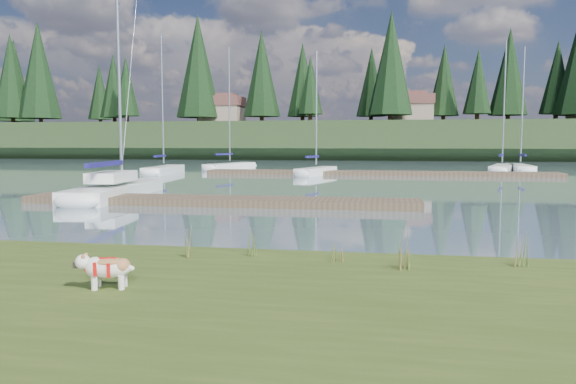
# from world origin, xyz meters

# --- Properties ---
(ground) EXTENTS (200.00, 200.00, 0.00)m
(ground) POSITION_xyz_m (0.00, 30.00, 0.00)
(ground) COLOR slate
(ground) RESTS_ON ground
(bank) EXTENTS (60.00, 9.00, 0.35)m
(bank) POSITION_xyz_m (0.00, -6.00, 0.17)
(bank) COLOR #384919
(bank) RESTS_ON ground
(ridge) EXTENTS (200.00, 20.00, 5.00)m
(ridge) POSITION_xyz_m (0.00, 73.00, 2.50)
(ridge) COLOR black
(ridge) RESTS_ON ground
(bulldog) EXTENTS (0.87, 0.47, 0.51)m
(bulldog) POSITION_xyz_m (-1.41, -4.87, 0.67)
(bulldog) COLOR silver
(bulldog) RESTS_ON bank
(sailboat_main) EXTENTS (2.85, 9.54, 13.46)m
(sailboat_main) POSITION_xyz_m (-9.55, 11.92, 0.42)
(sailboat_main) COLOR white
(sailboat_main) RESTS_ON ground
(dock_near) EXTENTS (16.00, 2.00, 0.30)m
(dock_near) POSITION_xyz_m (-4.00, 9.00, 0.15)
(dock_near) COLOR #4C3D2C
(dock_near) RESTS_ON ground
(dock_far) EXTENTS (26.00, 2.20, 0.30)m
(dock_far) POSITION_xyz_m (2.00, 30.00, 0.15)
(dock_far) COLOR #4C3D2C
(dock_far) RESTS_ON ground
(sailboat_bg_0) EXTENTS (2.11, 7.61, 10.94)m
(sailboat_bg_0) POSITION_xyz_m (-14.69, 29.92, 0.32)
(sailboat_bg_0) COLOR white
(sailboat_bg_0) RESTS_ON ground
(sailboat_bg_1) EXTENTS (3.60, 7.36, 10.94)m
(sailboat_bg_1) POSITION_xyz_m (-11.00, 36.71, 0.33)
(sailboat_bg_1) COLOR white
(sailboat_bg_1) RESTS_ON ground
(sailboat_bg_2) EXTENTS (2.89, 6.11, 9.28)m
(sailboat_bg_2) POSITION_xyz_m (-2.39, 29.69, 0.33)
(sailboat_bg_2) COLOR white
(sailboat_bg_2) RESTS_ON ground
(sailboat_bg_3) EXTENTS (3.41, 7.44, 10.85)m
(sailboat_bg_3) POSITION_xyz_m (12.28, 37.11, 0.33)
(sailboat_bg_3) COLOR white
(sailboat_bg_3) RESTS_ON ground
(sailboat_bg_4) EXTENTS (1.65, 7.04, 10.41)m
(sailboat_bg_4) POSITION_xyz_m (13.72, 37.77, 0.33)
(sailboat_bg_4) COLOR white
(sailboat_bg_4) RESTS_ON ground
(weed_0) EXTENTS (0.17, 0.14, 0.57)m
(weed_0) POSITION_xyz_m (0.16, -2.23, 0.59)
(weed_0) COLOR #475B23
(weed_0) RESTS_ON bank
(weed_1) EXTENTS (0.17, 0.14, 0.40)m
(weed_1) POSITION_xyz_m (1.80, -2.44, 0.52)
(weed_1) COLOR #475B23
(weed_1) RESTS_ON bank
(weed_2) EXTENTS (0.17, 0.14, 0.69)m
(weed_2) POSITION_xyz_m (2.98, -2.89, 0.64)
(weed_2) COLOR #475B23
(weed_2) RESTS_ON bank
(weed_3) EXTENTS (0.17, 0.14, 0.65)m
(weed_3) POSITION_xyz_m (-1.02, -2.53, 0.62)
(weed_3) COLOR #475B23
(weed_3) RESTS_ON bank
(weed_4) EXTENTS (0.17, 0.14, 0.45)m
(weed_4) POSITION_xyz_m (2.99, -2.74, 0.54)
(weed_4) COLOR #475B23
(weed_4) RESTS_ON bank
(weed_5) EXTENTS (0.17, 0.14, 0.72)m
(weed_5) POSITION_xyz_m (4.99, -2.26, 0.65)
(weed_5) COLOR #475B23
(weed_5) RESTS_ON bank
(mud_lip) EXTENTS (60.00, 0.50, 0.14)m
(mud_lip) POSITION_xyz_m (0.00, -1.60, 0.07)
(mud_lip) COLOR #33281C
(mud_lip) RESTS_ON ground
(conifer_0) EXTENTS (5.72, 5.72, 14.15)m
(conifer_0) POSITION_xyz_m (-55.00, 67.00, 12.64)
(conifer_0) COLOR #382619
(conifer_0) RESTS_ON ridge
(conifer_1) EXTENTS (4.40, 4.40, 11.30)m
(conifer_1) POSITION_xyz_m (-40.00, 71.00, 11.28)
(conifer_1) COLOR #382619
(conifer_1) RESTS_ON ridge
(conifer_2) EXTENTS (6.60, 6.60, 16.05)m
(conifer_2) POSITION_xyz_m (-25.00, 68.00, 13.54)
(conifer_2) COLOR #382619
(conifer_2) RESTS_ON ridge
(conifer_3) EXTENTS (4.84, 4.84, 12.25)m
(conifer_3) POSITION_xyz_m (-10.00, 72.00, 11.74)
(conifer_3) COLOR #382619
(conifer_3) RESTS_ON ridge
(conifer_4) EXTENTS (6.16, 6.16, 15.10)m
(conifer_4) POSITION_xyz_m (3.00, 66.00, 13.09)
(conifer_4) COLOR #382619
(conifer_4) RESTS_ON ridge
(conifer_5) EXTENTS (3.96, 3.96, 10.35)m
(conifer_5) POSITION_xyz_m (15.00, 70.00, 10.83)
(conifer_5) COLOR #382619
(conifer_5) RESTS_ON ridge
(house_0) EXTENTS (6.30, 5.30, 4.65)m
(house_0) POSITION_xyz_m (-22.00, 70.00, 7.31)
(house_0) COLOR gray
(house_0) RESTS_ON ridge
(house_1) EXTENTS (6.30, 5.30, 4.65)m
(house_1) POSITION_xyz_m (6.00, 71.00, 7.31)
(house_1) COLOR gray
(house_1) RESTS_ON ridge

